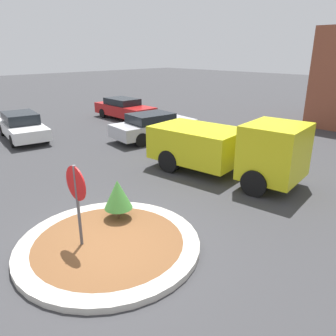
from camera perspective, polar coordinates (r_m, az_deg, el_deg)
ground_plane at (r=8.13m, az=-10.20°, el=-13.35°), size 120.00×120.00×0.00m
traffic_island at (r=8.09m, az=-10.23°, el=-12.90°), size 4.30×4.30×0.15m
stop_sign at (r=7.48m, az=-15.61°, el=-4.16°), size 0.79×0.07×2.09m
island_shrub at (r=8.72m, az=-8.73°, el=-4.55°), size 0.75×0.75×1.08m
utility_truck at (r=12.03m, az=10.18°, el=3.58°), size 5.82×2.79×2.18m
parked_sedan_red at (r=22.53m, az=-7.64°, el=10.22°), size 4.79×1.82×1.38m
parked_sedan_white at (r=18.80m, az=-24.06°, el=6.69°), size 4.73×2.44×1.35m
parked_sedan_silver at (r=17.13m, az=-2.55°, el=7.36°), size 2.34×4.63×1.37m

